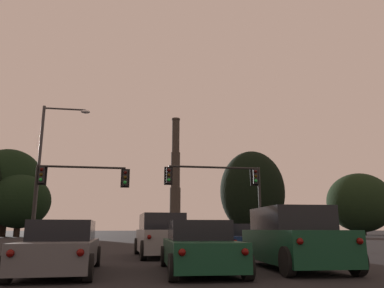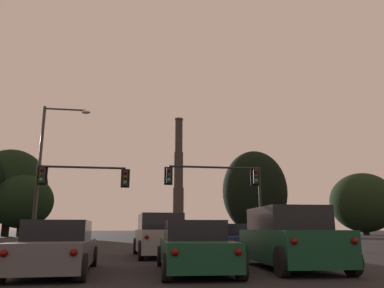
{
  "view_description": "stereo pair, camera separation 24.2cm",
  "coord_description": "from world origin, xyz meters",
  "px_view_note": "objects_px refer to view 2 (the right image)",
  "views": [
    {
      "loc": [
        -1.78,
        -2.54,
        1.19
      ],
      "look_at": [
        2.37,
        21.79,
        6.81
      ],
      "focal_mm": 35.0,
      "sensor_mm": 36.0,
      "label": 1
    },
    {
      "loc": [
        -1.54,
        -2.58,
        1.19
      ],
      "look_at": [
        2.37,
        21.79,
        6.81
      ],
      "focal_mm": 35.0,
      "sensor_mm": 36.0,
      "label": 2
    }
  ],
  "objects_px": {
    "sedan_right_lane_front": "(235,240)",
    "traffic_light_overhead_right": "(227,184)",
    "suv_center_lane_front": "(160,236)",
    "suv_right_lane_second": "(288,239)",
    "smokestack": "(178,186)",
    "sedan_left_lane_second": "(57,248)",
    "sedan_center_lane_second": "(194,248)",
    "traffic_light_overhead_left": "(70,184)",
    "street_lamp": "(47,160)"
  },
  "relations": [
    {
      "from": "sedan_center_lane_second",
      "to": "traffic_light_overhead_left",
      "type": "height_order",
      "value": "traffic_light_overhead_left"
    },
    {
      "from": "suv_center_lane_front",
      "to": "traffic_light_overhead_right",
      "type": "bearing_deg",
      "value": 54.58
    },
    {
      "from": "smokestack",
      "to": "sedan_right_lane_front",
      "type": "bearing_deg",
      "value": -95.99
    },
    {
      "from": "suv_center_lane_front",
      "to": "smokestack",
      "type": "bearing_deg",
      "value": 80.38
    },
    {
      "from": "traffic_light_overhead_right",
      "to": "smokestack",
      "type": "height_order",
      "value": "smokestack"
    },
    {
      "from": "sedan_right_lane_front",
      "to": "sedan_center_lane_second",
      "type": "height_order",
      "value": "same"
    },
    {
      "from": "sedan_right_lane_front",
      "to": "smokestack",
      "type": "height_order",
      "value": "smokestack"
    },
    {
      "from": "traffic_light_overhead_left",
      "to": "smokestack",
      "type": "relative_size",
      "value": 0.12
    },
    {
      "from": "sedan_center_lane_second",
      "to": "smokestack",
      "type": "xyz_separation_m",
      "value": [
        18.56,
        154.24,
        19.39
      ]
    },
    {
      "from": "sedan_right_lane_front",
      "to": "traffic_light_overhead_right",
      "type": "xyz_separation_m",
      "value": [
        1.61,
        7.4,
        3.57
      ]
    },
    {
      "from": "suv_center_lane_front",
      "to": "sedan_center_lane_second",
      "type": "xyz_separation_m",
      "value": [
        0.52,
        -6.2,
        -0.23
      ]
    },
    {
      "from": "sedan_center_lane_second",
      "to": "street_lamp",
      "type": "relative_size",
      "value": 0.5
    },
    {
      "from": "sedan_center_lane_second",
      "to": "smokestack",
      "type": "height_order",
      "value": "smokestack"
    },
    {
      "from": "suv_right_lane_second",
      "to": "street_lamp",
      "type": "distance_m",
      "value": 18.99
    },
    {
      "from": "suv_center_lane_front",
      "to": "suv_right_lane_second",
      "type": "height_order",
      "value": "same"
    },
    {
      "from": "sedan_right_lane_front",
      "to": "sedan_center_lane_second",
      "type": "xyz_separation_m",
      "value": [
        -3.07,
        -6.77,
        0.0
      ]
    },
    {
      "from": "sedan_center_lane_second",
      "to": "street_lamp",
      "type": "xyz_separation_m",
      "value": [
        -7.59,
        15.34,
        5.13
      ]
    },
    {
      "from": "suv_center_lane_front",
      "to": "traffic_light_overhead_left",
      "type": "bearing_deg",
      "value": 121.65
    },
    {
      "from": "smokestack",
      "to": "sedan_left_lane_second",
      "type": "bearing_deg",
      "value": -98.27
    },
    {
      "from": "suv_right_lane_second",
      "to": "smokestack",
      "type": "relative_size",
      "value": 0.1
    },
    {
      "from": "traffic_light_overhead_right",
      "to": "traffic_light_overhead_left",
      "type": "xyz_separation_m",
      "value": [
        -10.47,
        -0.15,
        -0.22
      ]
    },
    {
      "from": "sedan_right_lane_front",
      "to": "traffic_light_overhead_left",
      "type": "relative_size",
      "value": 0.78
    },
    {
      "from": "suv_right_lane_second",
      "to": "sedan_center_lane_second",
      "type": "distance_m",
      "value": 3.04
    },
    {
      "from": "suv_center_lane_front",
      "to": "street_lamp",
      "type": "relative_size",
      "value": 0.52
    },
    {
      "from": "sedan_left_lane_second",
      "to": "sedan_center_lane_second",
      "type": "bearing_deg",
      "value": -5.98
    },
    {
      "from": "suv_center_lane_front",
      "to": "traffic_light_overhead_left",
      "type": "relative_size",
      "value": 0.83
    },
    {
      "from": "suv_center_lane_front",
      "to": "sedan_left_lane_second",
      "type": "xyz_separation_m",
      "value": [
        -3.3,
        -5.89,
        -0.23
      ]
    },
    {
      "from": "sedan_left_lane_second",
      "to": "smokestack",
      "type": "xyz_separation_m",
      "value": [
        22.38,
        153.93,
        19.39
      ]
    },
    {
      "from": "sedan_right_lane_front",
      "to": "suv_center_lane_front",
      "type": "bearing_deg",
      "value": -170.97
    },
    {
      "from": "street_lamp",
      "to": "sedan_right_lane_front",
      "type": "bearing_deg",
      "value": -38.79
    },
    {
      "from": "street_lamp",
      "to": "smokestack",
      "type": "bearing_deg",
      "value": 79.34
    },
    {
      "from": "suv_right_lane_second",
      "to": "traffic_light_overhead_left",
      "type": "distance_m",
      "value": 16.54
    },
    {
      "from": "sedan_right_lane_front",
      "to": "smokestack",
      "type": "bearing_deg",
      "value": 84.0
    },
    {
      "from": "sedan_right_lane_front",
      "to": "suv_right_lane_second",
      "type": "distance_m",
      "value": 6.41
    },
    {
      "from": "sedan_right_lane_front",
      "to": "traffic_light_overhead_left",
      "type": "bearing_deg",
      "value": 140.67
    },
    {
      "from": "suv_center_lane_front",
      "to": "smokestack",
      "type": "height_order",
      "value": "smokestack"
    },
    {
      "from": "sedan_right_lane_front",
      "to": "traffic_light_overhead_left",
      "type": "height_order",
      "value": "traffic_light_overhead_left"
    },
    {
      "from": "suv_right_lane_second",
      "to": "street_lamp",
      "type": "bearing_deg",
      "value": 127.76
    },
    {
      "from": "sedan_left_lane_second",
      "to": "traffic_light_overhead_right",
      "type": "xyz_separation_m",
      "value": [
        8.5,
        13.86,
        3.57
      ]
    },
    {
      "from": "traffic_light_overhead_left",
      "to": "suv_center_lane_front",
      "type": "bearing_deg",
      "value": -56.08
    },
    {
      "from": "suv_center_lane_front",
      "to": "suv_right_lane_second",
      "type": "relative_size",
      "value": 1.0
    },
    {
      "from": "sedan_center_lane_second",
      "to": "traffic_light_overhead_left",
      "type": "xyz_separation_m",
      "value": [
        -5.78,
        14.02,
        3.35
      ]
    },
    {
      "from": "sedan_center_lane_second",
      "to": "suv_center_lane_front",
      "type": "bearing_deg",
      "value": 97.28
    },
    {
      "from": "traffic_light_overhead_left",
      "to": "suv_right_lane_second",
      "type": "bearing_deg",
      "value": -57.21
    },
    {
      "from": "street_lamp",
      "to": "traffic_light_overhead_left",
      "type": "bearing_deg",
      "value": -36.1
    },
    {
      "from": "sedan_left_lane_second",
      "to": "smokestack",
      "type": "relative_size",
      "value": 0.09
    },
    {
      "from": "traffic_light_overhead_left",
      "to": "street_lamp",
      "type": "height_order",
      "value": "street_lamp"
    },
    {
      "from": "suv_center_lane_front",
      "to": "sedan_left_lane_second",
      "type": "distance_m",
      "value": 6.76
    },
    {
      "from": "suv_center_lane_front",
      "to": "traffic_light_overhead_right",
      "type": "relative_size",
      "value": 0.72
    },
    {
      "from": "suv_center_lane_front",
      "to": "sedan_center_lane_second",
      "type": "relative_size",
      "value": 1.04
    }
  ]
}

